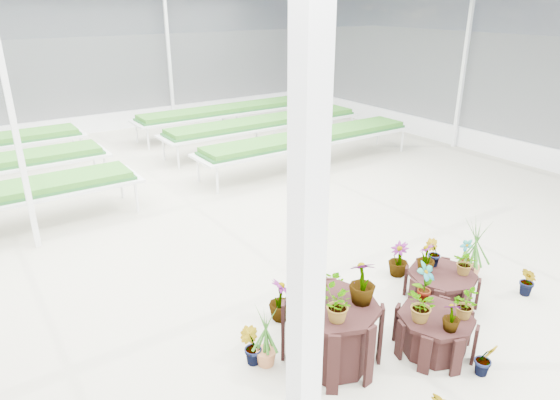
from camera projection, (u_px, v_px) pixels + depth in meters
ground_plane at (300, 294)px, 7.63m from camera, size 24.00×24.00×0.00m
greenhouse_shell at (303, 153)px, 6.79m from camera, size 18.00×24.00×4.50m
steel_frame at (303, 153)px, 6.79m from camera, size 18.00×24.00×4.50m
nursery_benches at (136, 155)px, 12.98m from camera, size 16.00×7.00×0.84m
plinth_tall at (331, 332)px, 6.11m from camera, size 1.33×1.33×0.81m
plinth_mid at (434, 333)px, 6.33m from camera, size 1.24×1.24×0.52m
plinth_low at (441, 287)px, 7.40m from camera, size 1.21×1.21×0.46m
nursery_plants at (389, 291)px, 6.70m from camera, size 4.59×3.08×1.38m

